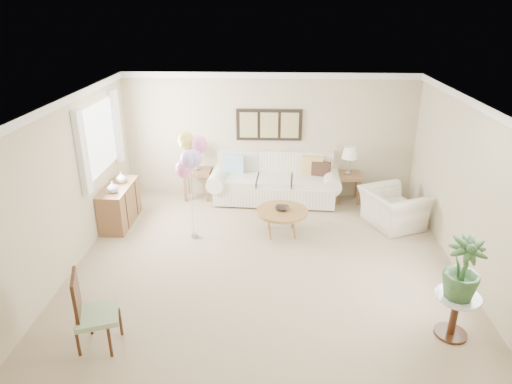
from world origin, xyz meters
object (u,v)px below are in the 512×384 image
(accent_chair, at_px, (90,310))
(balloon_cluster, at_px, (190,153))
(sofa, at_px, (275,182))
(coffee_table, at_px, (282,212))
(armchair, at_px, (392,208))

(accent_chair, height_order, balloon_cluster, balloon_cluster)
(sofa, relative_size, coffee_table, 2.99)
(sofa, height_order, balloon_cluster, balloon_cluster)
(sofa, xyz_separation_m, coffee_table, (0.13, -1.54, 0.03))
(sofa, relative_size, balloon_cluster, 1.44)
(coffee_table, relative_size, balloon_cluster, 0.48)
(armchair, distance_m, balloon_cluster, 3.85)
(sofa, distance_m, balloon_cluster, 2.54)
(sofa, distance_m, armchair, 2.43)
(coffee_table, xyz_separation_m, balloon_cluster, (-1.55, -0.21, 1.15))
(accent_chair, distance_m, balloon_cluster, 3.07)
(balloon_cluster, bearing_deg, coffee_table, 7.71)
(coffee_table, bearing_deg, armchair, 12.11)
(armchair, bearing_deg, coffee_table, 79.45)
(coffee_table, distance_m, balloon_cluster, 1.94)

